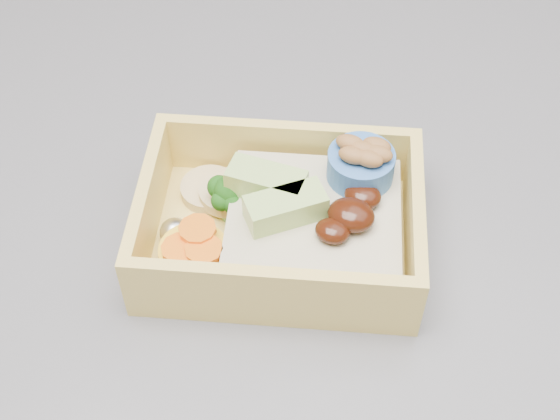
% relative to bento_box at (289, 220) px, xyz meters
% --- Properties ---
extents(bento_box, '(0.20, 0.17, 0.06)m').
position_rel_bento_box_xyz_m(bento_box, '(0.00, 0.00, 0.00)').
color(bento_box, '#E7C75F').
rests_on(bento_box, island).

